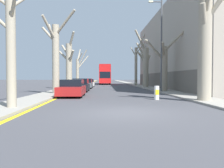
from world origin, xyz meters
name	(u,v)px	position (x,y,z in m)	size (l,w,h in m)	color
ground_plane	(126,112)	(0.00, 0.00, 0.00)	(300.00, 300.00, 0.00)	#424247
sidewalk_left	(86,83)	(-5.67, 50.00, 0.06)	(2.24, 120.00, 0.12)	gray
sidewalk_right	(128,83)	(5.67, 50.00, 0.06)	(2.24, 120.00, 0.12)	gray
building_facade_right	(193,50)	(11.78, 21.15, 5.47)	(10.08, 30.71, 10.96)	#9E9384
kerb_line_stripe	(91,83)	(-4.37, 50.00, 0.00)	(0.24, 120.00, 0.01)	yellow
street_tree_left_0	(10,41)	(-5.34, 1.04, 3.22)	(3.86, 3.68, 6.93)	gray
street_tree_left_1	(56,55)	(-5.24, 10.33, 3.53)	(3.35, 2.70, 7.30)	gray
street_tree_left_2	(69,64)	(-5.42, 18.84, 3.26)	(2.59, 3.31, 7.25)	gray
street_tree_left_3	(78,69)	(-5.18, 27.34, 2.99)	(2.04, 3.22, 6.56)	gray
street_tree_right_0	(205,44)	(5.23, 3.70, 3.57)	(1.98, 2.25, 7.73)	gray
street_tree_right_1	(164,64)	(5.43, 13.37, 2.91)	(4.04, 3.03, 6.29)	gray
street_tree_right_2	(145,65)	(5.09, 22.33, 3.40)	(2.81, 2.64, 8.35)	gray
street_tree_right_3	(136,64)	(5.27, 32.01, 4.10)	(2.80, 2.88, 9.75)	gray
double_decker_bus	(105,74)	(-0.66, 41.19, 2.46)	(2.50, 11.34, 4.35)	red
parked_car_0	(72,88)	(-3.46, 8.08, 0.65)	(1.88, 4.01, 1.36)	maroon
parked_car_1	(81,85)	(-3.46, 14.53, 0.67)	(1.76, 4.43, 1.42)	black
parked_car_2	(86,84)	(-3.46, 21.41, 0.66)	(1.80, 4.35, 1.39)	#4C5156
parked_car_3	(89,83)	(-3.46, 27.00, 0.61)	(1.87, 4.36, 1.27)	silver
lamp_post	(161,42)	(4.80, 12.54, 5.11)	(1.40, 0.20, 9.28)	#4C4F54
traffic_bollard	(157,93)	(2.67, 5.39, 0.47)	(0.33, 0.34, 0.95)	white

